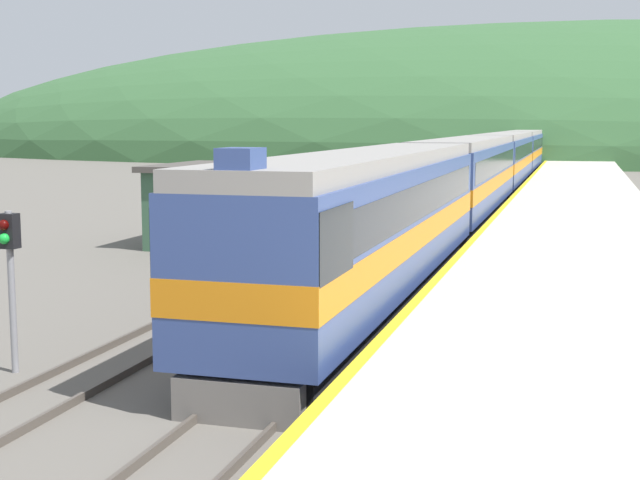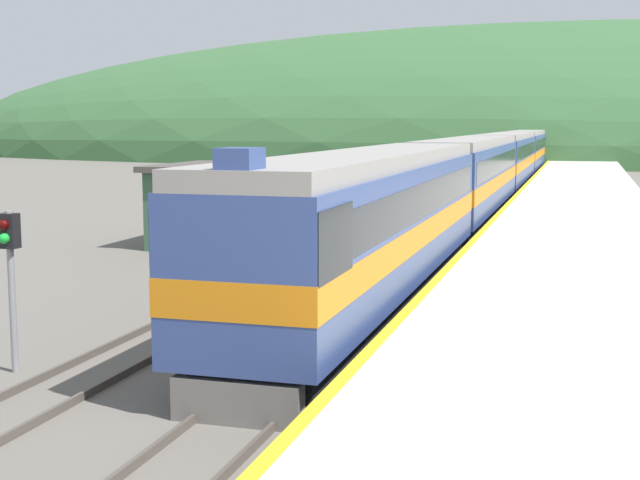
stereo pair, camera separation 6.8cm
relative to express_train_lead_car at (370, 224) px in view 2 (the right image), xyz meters
name	(u,v)px [view 2 (the right image)]	position (x,y,z in m)	size (l,w,h in m)	color
track_main	(505,191)	(0.00, 43.91, -2.29)	(1.52, 180.00, 0.16)	#4C443D
track_siding	(452,190)	(-3.95, 43.91, -2.29)	(1.52, 180.00, 0.16)	#4C443D
platform	(579,213)	(5.40, 23.91, -1.85)	(7.15, 140.00, 1.05)	#BCB5A5
distant_hills	(548,155)	(0.00, 124.01, -2.37)	(216.74, 97.53, 40.66)	#335B33
station_shed	(237,204)	(-8.40, 11.24, -0.65)	(6.16, 6.36, 3.39)	#385B42
express_train_lead_car	(370,224)	(0.00, 0.00, 0.00)	(3.01, 20.54, 4.69)	black
carriage_second	(470,177)	(0.00, 22.20, -0.01)	(3.00, 21.64, 4.33)	black
carriage_third	(507,160)	(0.00, 44.73, -0.01)	(3.00, 21.64, 4.33)	black
carriage_fourth	(526,151)	(0.00, 67.25, -0.01)	(3.00, 21.64, 4.33)	black
signal_post_siding	(10,257)	(-5.57, -8.19, 0.05)	(0.36, 0.42, 3.34)	gray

